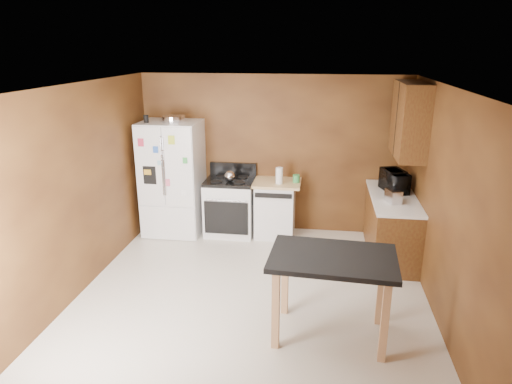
% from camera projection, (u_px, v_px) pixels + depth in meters
% --- Properties ---
extents(floor, '(4.50, 4.50, 0.00)m').
position_uv_depth(floor, '(252.00, 297.00, 5.53)').
color(floor, beige).
rests_on(floor, ground).
extents(ceiling, '(4.50, 4.50, 0.00)m').
position_uv_depth(ceiling, '(251.00, 87.00, 4.77)').
color(ceiling, white).
rests_on(ceiling, ground).
extents(wall_back, '(4.20, 0.00, 4.20)m').
position_uv_depth(wall_back, '(273.00, 154.00, 7.27)').
color(wall_back, brown).
rests_on(wall_back, ground).
extents(wall_front, '(4.20, 0.00, 4.20)m').
position_uv_depth(wall_front, '(200.00, 308.00, 3.03)').
color(wall_front, brown).
rests_on(wall_front, ground).
extents(wall_left, '(0.00, 4.50, 4.50)m').
position_uv_depth(wall_left, '(77.00, 191.00, 5.44)').
color(wall_left, brown).
rests_on(wall_left, ground).
extents(wall_right, '(0.00, 4.50, 4.50)m').
position_uv_depth(wall_right, '(445.00, 209.00, 4.86)').
color(wall_right, brown).
rests_on(wall_right, ground).
extents(roasting_pan, '(0.36, 0.36, 0.09)m').
position_uv_depth(roasting_pan, '(173.00, 119.00, 6.94)').
color(roasting_pan, silver).
rests_on(roasting_pan, refrigerator).
extents(pen_cup, '(0.07, 0.07, 0.11)m').
position_uv_depth(pen_cup, '(146.00, 119.00, 6.85)').
color(pen_cup, black).
rests_on(pen_cup, refrigerator).
extents(kettle, '(0.17, 0.17, 0.17)m').
position_uv_depth(kettle, '(230.00, 176.00, 7.03)').
color(kettle, silver).
rests_on(kettle, gas_range).
extents(paper_towel, '(0.14, 0.14, 0.25)m').
position_uv_depth(paper_towel, '(279.00, 176.00, 6.95)').
color(paper_towel, white).
rests_on(paper_towel, dishwasher).
extents(green_canister, '(0.12, 0.12, 0.12)m').
position_uv_depth(green_canister, '(296.00, 179.00, 7.03)').
color(green_canister, green).
rests_on(green_canister, dishwasher).
extents(toaster, '(0.22, 0.27, 0.17)m').
position_uv_depth(toaster, '(393.00, 196.00, 6.10)').
color(toaster, silver).
rests_on(toaster, right_cabinets).
extents(microwave, '(0.47, 0.57, 0.27)m').
position_uv_depth(microwave, '(394.00, 182.00, 6.56)').
color(microwave, black).
rests_on(microwave, right_cabinets).
extents(refrigerator, '(0.90, 0.80, 1.80)m').
position_uv_depth(refrigerator, '(173.00, 178.00, 7.22)').
color(refrigerator, white).
rests_on(refrigerator, ground).
extents(gas_range, '(0.76, 0.68, 1.10)m').
position_uv_depth(gas_range, '(230.00, 206.00, 7.29)').
color(gas_range, white).
rests_on(gas_range, ground).
extents(dishwasher, '(0.78, 0.63, 0.89)m').
position_uv_depth(dishwasher, '(275.00, 208.00, 7.22)').
color(dishwasher, white).
rests_on(dishwasher, ground).
extents(right_cabinets, '(0.63, 1.58, 2.45)m').
position_uv_depth(right_cabinets, '(397.00, 195.00, 6.40)').
color(right_cabinets, brown).
rests_on(right_cabinets, ground).
extents(island, '(1.30, 0.91, 0.91)m').
position_uv_depth(island, '(332.00, 268.00, 4.58)').
color(island, black).
rests_on(island, ground).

